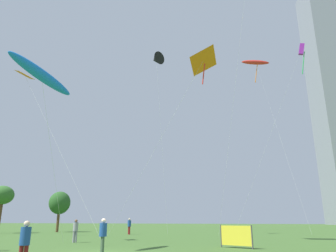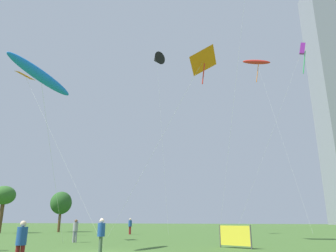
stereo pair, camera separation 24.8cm
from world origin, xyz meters
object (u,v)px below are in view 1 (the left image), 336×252
at_px(person_standing_1, 75,229).
at_px(event_banner, 236,236).
at_px(kite_flying_3, 301,51).
at_px(park_tree_1, 2,196).
at_px(kite_flying_6, 25,75).
at_px(person_standing_2, 129,225).
at_px(person_standing_5, 75,226).
at_px(kite_flying_2, 41,75).
at_px(kite_flying_5, 156,59).
at_px(person_standing_0, 103,233).
at_px(kite_flying_0, 255,63).
at_px(person_standing_3, 25,241).
at_px(park_tree_0, 60,203).
at_px(kite_flying_1, 203,62).

distance_m(person_standing_1, event_banner, 12.27).
bearing_deg(kite_flying_3, person_standing_1, -143.20).
relative_size(person_standing_1, park_tree_1, 0.28).
bearing_deg(kite_flying_6, person_standing_2, 78.25).
height_order(person_standing_5, kite_flying_6, kite_flying_6).
height_order(person_standing_2, person_standing_5, person_standing_2).
xyz_separation_m(person_standing_2, event_banner, (13.98, -15.85, -0.35)).
bearing_deg(person_standing_2, kite_flying_2, -46.36).
bearing_deg(kite_flying_5, person_standing_0, -78.11).
bearing_deg(kite_flying_0, person_standing_2, -146.70).
relative_size(person_standing_3, park_tree_1, 0.27).
bearing_deg(person_standing_3, person_standing_2, -100.92).
bearing_deg(kite_flying_6, park_tree_1, 135.26).
relative_size(kite_flying_0, park_tree_1, 4.29).
bearing_deg(park_tree_1, park_tree_0, 51.19).
distance_m(park_tree_0, park_tree_1, 7.66).
xyz_separation_m(kite_flying_2, park_tree_1, (-20.98, 19.98, -5.49)).
xyz_separation_m(kite_flying_2, kite_flying_5, (0.30, 20.62, 11.75)).
relative_size(park_tree_0, event_banner, 2.82).
bearing_deg(person_standing_3, kite_flying_6, -70.99).
bearing_deg(person_standing_2, kite_flying_1, -8.13).
bearing_deg(park_tree_0, park_tree_1, -128.81).
relative_size(person_standing_0, kite_flying_0, 0.07).
height_order(person_standing_0, kite_flying_2, kite_flying_2).
relative_size(kite_flying_5, park_tree_1, 3.77).
bearing_deg(kite_flying_1, park_tree_1, 163.02).
bearing_deg(person_standing_0, kite_flying_0, -52.54).
height_order(person_standing_1, person_standing_2, person_standing_2).
distance_m(person_standing_1, person_standing_3, 13.67).
xyz_separation_m(kite_flying_3, park_tree_0, (-34.34, 3.77, -17.03)).
bearing_deg(kite_flying_3, person_standing_3, -116.99).
relative_size(person_standing_3, kite_flying_2, 0.15).
bearing_deg(park_tree_0, kite_flying_6, -64.63).
bearing_deg(kite_flying_2, kite_flying_5, 89.16).
height_order(kite_flying_2, event_banner, kite_flying_2).
bearing_deg(person_standing_3, kite_flying_3, -143.94).
height_order(kite_flying_0, kite_flying_3, kite_flying_0).
bearing_deg(event_banner, person_standing_3, -120.23).
bearing_deg(kite_flying_6, kite_flying_3, 33.49).
distance_m(person_standing_0, kite_flying_3, 32.46).
height_order(person_standing_0, event_banner, person_standing_0).
xyz_separation_m(kite_flying_5, kite_flying_6, (-6.94, -14.86, -8.20)).
height_order(kite_flying_5, kite_flying_6, kite_flying_5).
xyz_separation_m(person_standing_2, kite_flying_6, (-3.34, -16.05, 12.69)).
bearing_deg(park_tree_0, kite_flying_3, -6.26).
relative_size(person_standing_3, kite_flying_5, 0.07).
relative_size(kite_flying_5, event_banner, 11.39).
bearing_deg(kite_flying_3, person_standing_2, -179.07).
bearing_deg(kite_flying_3, kite_flying_6, -146.51).
relative_size(person_standing_5, kite_flying_1, 0.10).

